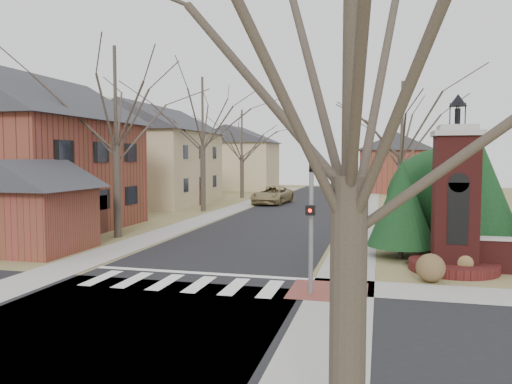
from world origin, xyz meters
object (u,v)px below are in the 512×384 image
(traffic_signal_pole, at_px, (311,210))
(brick_gate_monument, at_px, (455,212))
(sign_post, at_px, (356,226))
(distant_car, at_px, (350,192))
(pickup_truck, at_px, (272,195))

(traffic_signal_pole, height_order, brick_gate_monument, brick_gate_monument)
(sign_post, distance_m, distant_car, 34.67)
(sign_post, distance_m, pickup_truck, 28.57)
(pickup_truck, height_order, distant_car, pickup_truck)
(traffic_signal_pole, relative_size, brick_gate_monument, 0.69)
(traffic_signal_pole, xyz_separation_m, distant_car, (-0.90, 35.99, -1.89))
(brick_gate_monument, bearing_deg, traffic_signal_pole, -136.76)
(traffic_signal_pole, relative_size, distant_car, 1.06)
(sign_post, relative_size, distant_car, 0.65)
(brick_gate_monument, bearing_deg, pickup_truck, 116.49)
(brick_gate_monument, bearing_deg, distant_car, 100.06)
(distant_car, bearing_deg, sign_post, 93.39)
(brick_gate_monument, relative_size, distant_car, 1.53)
(brick_gate_monument, xyz_separation_m, distant_car, (-5.60, 31.57, -1.47))
(distant_car, bearing_deg, brick_gate_monument, 99.82)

